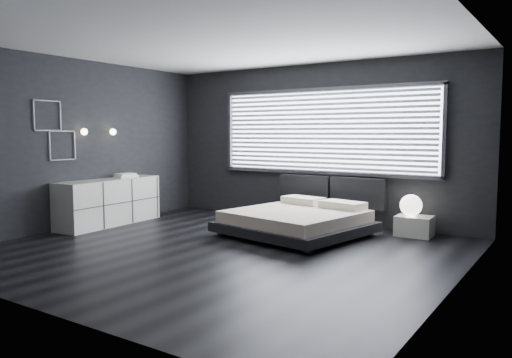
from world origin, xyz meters
The scene contains 12 objects.
room centered at (0.00, 0.00, 1.40)m, with size 6.04×6.00×2.80m.
window centered at (0.20, 2.70, 1.61)m, with size 4.14×0.09×1.52m.
headboard centered at (0.38, 2.64, 0.57)m, with size 1.96×0.16×0.52m.
sconce_near centered at (-2.88, 0.05, 1.60)m, with size 0.18×0.11×0.11m.
sconce_far centered at (-2.88, 0.65, 1.60)m, with size 0.18×0.11×0.11m.
wall_art_upper centered at (-2.98, -0.55, 1.85)m, with size 0.01×0.48×0.48m.
wall_art_lower centered at (-2.98, -0.30, 1.38)m, with size 0.01×0.48×0.48m.
bed centered at (0.39, 1.41, 0.23)m, with size 2.25×2.18×0.50m.
nightstand centered at (1.91, 2.37, 0.15)m, with size 0.53×0.44×0.31m, color white.
orb_lamp centered at (1.86, 2.34, 0.48)m, with size 0.33×0.33×0.33m, color white.
dresser centered at (-2.78, 0.44, 0.39)m, with size 0.69×2.01×0.79m.
book_stack centered at (-2.79, 0.84, 0.82)m, with size 0.34×0.40×0.07m.
Camera 1 is at (4.06, -5.28, 1.58)m, focal length 35.00 mm.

